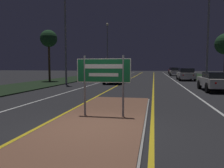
% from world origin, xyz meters
% --- Properties ---
extents(ground_plane, '(160.00, 160.00, 0.00)m').
position_xyz_m(ground_plane, '(0.00, 0.00, 0.00)').
color(ground_plane, '#232326').
extents(median_island, '(2.91, 9.01, 0.10)m').
position_xyz_m(median_island, '(0.00, 1.32, 0.04)').
color(median_island, '#999993').
rests_on(median_island, ground_plane).
extents(verge_left, '(5.00, 100.00, 0.08)m').
position_xyz_m(verge_left, '(-9.50, 20.00, 0.04)').
color(verge_left, black).
rests_on(verge_left, ground_plane).
extents(centre_line_yellow_left, '(0.12, 70.00, 0.01)m').
position_xyz_m(centre_line_yellow_left, '(-1.64, 25.00, 0.00)').
color(centre_line_yellow_left, gold).
rests_on(centre_line_yellow_left, ground_plane).
extents(centre_line_yellow_right, '(0.12, 70.00, 0.01)m').
position_xyz_m(centre_line_yellow_right, '(1.64, 25.00, 0.00)').
color(centre_line_yellow_right, gold).
rests_on(centre_line_yellow_right, ground_plane).
extents(lane_line_white_left, '(0.12, 70.00, 0.01)m').
position_xyz_m(lane_line_white_left, '(-4.20, 25.00, 0.00)').
color(lane_line_white_left, silver).
rests_on(lane_line_white_left, ground_plane).
extents(lane_line_white_right, '(0.12, 70.00, 0.01)m').
position_xyz_m(lane_line_white_right, '(4.20, 25.00, 0.00)').
color(lane_line_white_right, silver).
rests_on(lane_line_white_right, ground_plane).
extents(edge_line_white_left, '(0.10, 70.00, 0.01)m').
position_xyz_m(edge_line_white_left, '(-7.20, 25.00, 0.00)').
color(edge_line_white_left, silver).
rests_on(edge_line_white_left, ground_plane).
extents(edge_line_white_right, '(0.10, 70.00, 0.01)m').
position_xyz_m(edge_line_white_right, '(7.20, 25.00, 0.00)').
color(edge_line_white_right, silver).
rests_on(edge_line_white_right, ground_plane).
extents(highway_sign, '(1.85, 0.07, 2.05)m').
position_xyz_m(highway_sign, '(0.00, 1.32, 1.54)').
color(highway_sign, gray).
rests_on(highway_sign, median_island).
extents(streetlight_left_near, '(0.63, 0.63, 10.49)m').
position_xyz_m(streetlight_left_near, '(-6.57, 13.77, 7.28)').
color(streetlight_left_near, gray).
rests_on(streetlight_left_near, ground_plane).
extents(streetlight_left_far, '(0.45, 0.45, 9.52)m').
position_xyz_m(streetlight_left_far, '(-6.70, 33.19, 5.70)').
color(streetlight_left_far, gray).
rests_on(streetlight_left_far, ground_plane).
extents(streetlight_right_near, '(0.46, 0.46, 10.06)m').
position_xyz_m(streetlight_right_near, '(6.58, 16.16, 6.05)').
color(streetlight_right_near, gray).
rests_on(streetlight_right_near, ground_plane).
extents(car_receding_0, '(1.94, 4.30, 1.38)m').
position_xyz_m(car_receding_0, '(6.07, 10.91, 0.75)').
color(car_receding_0, silver).
rests_on(car_receding_0, ground_plane).
extents(car_receding_1, '(1.98, 4.57, 1.53)m').
position_xyz_m(car_receding_1, '(5.64, 23.10, 0.79)').
color(car_receding_1, silver).
rests_on(car_receding_1, ground_plane).
extents(car_receding_2, '(1.85, 4.11, 1.50)m').
position_xyz_m(car_receding_2, '(5.54, 36.79, 0.79)').
color(car_receding_2, silver).
rests_on(car_receding_2, ground_plane).
extents(car_receding_3, '(1.99, 4.42, 1.50)m').
position_xyz_m(car_receding_3, '(6.05, 47.15, 0.80)').
color(car_receding_3, maroon).
rests_on(car_receding_3, ground_plane).
extents(car_approaching_0, '(1.89, 4.40, 1.43)m').
position_xyz_m(car_approaching_0, '(-2.35, 16.60, 0.78)').
color(car_approaching_0, navy).
rests_on(car_approaching_0, ground_plane).
extents(roadside_palm_left, '(1.90, 1.90, 5.78)m').
position_xyz_m(roadside_palm_left, '(-10.04, 17.23, 4.82)').
color(roadside_palm_left, '#4C3823').
rests_on(roadside_palm_left, verge_left).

